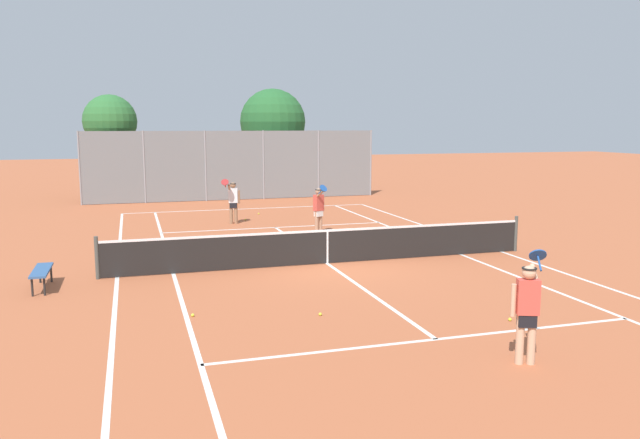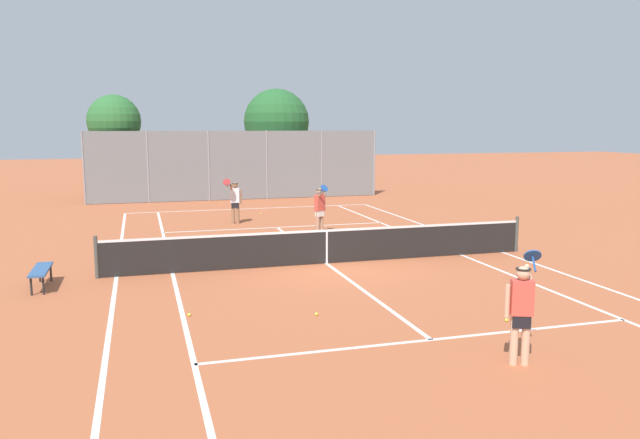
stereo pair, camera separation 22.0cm
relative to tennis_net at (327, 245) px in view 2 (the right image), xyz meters
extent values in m
plane|color=#B25B38|center=(0.00, 0.00, -0.51)|extent=(120.00, 120.00, 0.00)
cube|color=silver|center=(0.00, 11.90, -0.51)|extent=(11.00, 0.10, 0.01)
cube|color=silver|center=(-5.50, 0.00, -0.51)|extent=(0.10, 23.80, 0.01)
cube|color=silver|center=(5.50, 0.00, -0.51)|extent=(0.10, 23.80, 0.01)
cube|color=silver|center=(-4.13, 0.00, -0.51)|extent=(0.10, 23.80, 0.01)
cube|color=silver|center=(4.13, 0.00, -0.51)|extent=(0.10, 23.80, 0.01)
cube|color=silver|center=(0.00, -6.40, -0.51)|extent=(8.26, 0.10, 0.01)
cube|color=silver|center=(0.00, 6.40, -0.51)|extent=(8.26, 0.10, 0.01)
cube|color=silver|center=(0.00, 0.00, -0.51)|extent=(0.10, 12.80, 0.01)
cylinder|color=#474C47|center=(-5.95, 0.00, 0.03)|extent=(0.10, 0.10, 1.07)
cylinder|color=#474C47|center=(5.95, 0.00, 0.03)|extent=(0.10, 0.10, 1.07)
cube|color=black|center=(0.00, 0.00, -0.04)|extent=(11.90, 0.02, 0.89)
cube|color=white|center=(0.00, 0.00, 0.41)|extent=(11.90, 0.03, 0.06)
cube|color=white|center=(0.00, 0.00, -0.06)|extent=(0.05, 0.03, 0.89)
cylinder|color=#D8A884|center=(0.73, -7.81, -0.10)|extent=(0.13, 0.13, 0.82)
cylinder|color=#D8A884|center=(0.90, -7.87, -0.10)|extent=(0.13, 0.13, 0.82)
cube|color=black|center=(0.82, -7.84, 0.23)|extent=(0.33, 0.27, 0.24)
cube|color=#D84C3F|center=(0.82, -7.84, 0.59)|extent=(0.39, 0.31, 0.56)
sphere|color=#D8A884|center=(0.82, -7.84, 0.98)|extent=(0.22, 0.22, 0.22)
cylinder|color=black|center=(0.82, -7.84, 1.05)|extent=(0.23, 0.23, 0.02)
cylinder|color=#D8A884|center=(0.61, -7.76, 0.53)|extent=(0.08, 0.08, 0.52)
cylinder|color=#D8A884|center=(0.99, -7.75, 0.88)|extent=(0.24, 0.45, 0.35)
cylinder|color=#1E4C99|center=(1.20, -7.56, 1.04)|extent=(0.12, 0.25, 0.22)
cylinder|color=#1E4C99|center=(1.25, -7.45, 1.15)|extent=(0.33, 0.28, 0.23)
cylinder|color=#936B4C|center=(-1.25, 7.74, -0.10)|extent=(0.13, 0.13, 0.82)
cylinder|color=#936B4C|center=(-1.43, 7.78, -0.10)|extent=(0.13, 0.13, 0.82)
cube|color=black|center=(-1.34, 7.76, 0.23)|extent=(0.31, 0.24, 0.24)
cube|color=white|center=(-1.34, 7.76, 0.59)|extent=(0.38, 0.27, 0.56)
sphere|color=#936B4C|center=(-1.34, 7.76, 0.98)|extent=(0.22, 0.22, 0.22)
cylinder|color=black|center=(-1.34, 7.76, 1.05)|extent=(0.23, 0.23, 0.02)
cylinder|color=#936B4C|center=(-1.12, 7.71, 0.53)|extent=(0.08, 0.08, 0.52)
cylinder|color=#936B4C|center=(-1.50, 7.65, 0.88)|extent=(0.18, 0.46, 0.35)
cylinder|color=maroon|center=(-1.68, 7.43, 1.04)|extent=(0.09, 0.25, 0.22)
cylinder|color=maroon|center=(-1.71, 7.31, 1.15)|extent=(0.32, 0.26, 0.23)
cylinder|color=tan|center=(1.23, 4.68, -0.10)|extent=(0.13, 0.13, 0.82)
cylinder|color=tan|center=(1.07, 4.60, -0.10)|extent=(0.13, 0.13, 0.82)
cube|color=white|center=(1.15, 4.64, 0.23)|extent=(0.33, 0.29, 0.24)
cube|color=#D84C3F|center=(1.15, 4.64, 0.59)|extent=(0.39, 0.33, 0.56)
sphere|color=tan|center=(1.15, 4.64, 0.98)|extent=(0.22, 0.22, 0.22)
cylinder|color=black|center=(1.15, 4.64, 1.05)|extent=(0.23, 0.23, 0.02)
cylinder|color=tan|center=(1.34, 4.74, 0.53)|extent=(0.08, 0.08, 0.52)
cylinder|color=tan|center=(1.09, 4.46, 0.88)|extent=(0.27, 0.44, 0.35)
cylinder|color=#1E4C99|center=(1.09, 4.17, 1.04)|extent=(0.14, 0.24, 0.22)
cylinder|color=#1E4C99|center=(1.14, 4.06, 1.15)|extent=(0.34, 0.30, 0.23)
sphere|color=#D1DB33|center=(-1.56, -4.47, -0.48)|extent=(0.07, 0.07, 0.07)
sphere|color=#D1DB33|center=(1.86, -5.87, -0.48)|extent=(0.07, 0.07, 0.07)
sphere|color=#D1DB33|center=(0.08, 9.98, -0.48)|extent=(0.07, 0.07, 0.07)
sphere|color=#D1DB33|center=(-4.01, -3.80, -0.48)|extent=(0.07, 0.07, 0.07)
sphere|color=#D1DB33|center=(-0.75, 8.48, -0.48)|extent=(0.07, 0.07, 0.07)
cube|color=#33598C|center=(-7.14, -0.61, -0.07)|extent=(0.36, 1.50, 0.05)
cylinder|color=#262626|center=(-7.01, 0.02, -0.30)|extent=(0.05, 0.05, 0.41)
cylinder|color=#262626|center=(-7.01, -1.25, -0.30)|extent=(0.05, 0.05, 0.41)
cylinder|color=#262626|center=(-7.26, 0.02, -0.30)|extent=(0.05, 0.05, 0.41)
cylinder|color=#262626|center=(-7.26, -1.25, -0.30)|extent=(0.05, 0.05, 0.41)
cylinder|color=gray|center=(-7.37, 15.51, 1.25)|extent=(0.08, 0.08, 3.51)
cylinder|color=gray|center=(-4.42, 15.51, 1.25)|extent=(0.08, 0.08, 3.51)
cylinder|color=gray|center=(-1.47, 15.51, 1.25)|extent=(0.08, 0.08, 3.51)
cylinder|color=gray|center=(1.47, 15.51, 1.25)|extent=(0.08, 0.08, 3.51)
cylinder|color=gray|center=(4.42, 15.51, 1.25)|extent=(0.08, 0.08, 3.51)
cylinder|color=gray|center=(7.37, 15.51, 1.25)|extent=(0.08, 0.08, 3.51)
cube|color=slate|center=(0.00, 15.51, 1.25)|extent=(14.74, 0.02, 3.47)
cylinder|color=brown|center=(-5.95, 17.07, 1.02)|extent=(0.31, 0.31, 3.05)
sphere|color=#2D6B33|center=(-5.95, 17.07, 3.46)|extent=(2.63, 2.63, 2.63)
sphere|color=#2D6B33|center=(-5.63, 16.87, 3.13)|extent=(1.65, 1.65, 1.65)
cylinder|color=brown|center=(2.62, 18.37, 0.84)|extent=(0.20, 0.20, 2.69)
sphere|color=#26602D|center=(2.62, 18.37, 3.45)|extent=(3.63, 3.63, 3.63)
sphere|color=#26602D|center=(2.60, 18.45, 3.00)|extent=(2.35, 2.35, 2.35)
camera|label=1|loc=(-5.06, -15.95, 3.25)|focal=35.00mm
camera|label=2|loc=(-4.85, -16.02, 3.25)|focal=35.00mm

